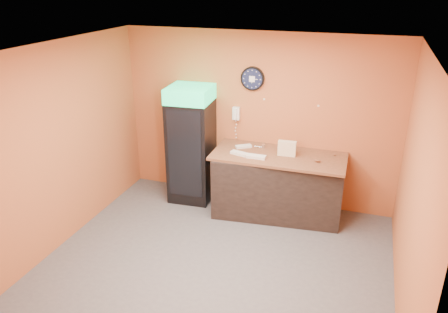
% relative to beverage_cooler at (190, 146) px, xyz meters
% --- Properties ---
extents(floor, '(4.50, 4.50, 0.00)m').
position_rel_beverage_cooler_xyz_m(floor, '(1.03, -1.61, -0.95)').
color(floor, '#47474C').
rests_on(floor, ground).
extents(back_wall, '(4.50, 0.02, 2.80)m').
position_rel_beverage_cooler_xyz_m(back_wall, '(1.03, 0.39, 0.45)').
color(back_wall, '#B15C31').
rests_on(back_wall, floor).
extents(left_wall, '(0.02, 4.00, 2.80)m').
position_rel_beverage_cooler_xyz_m(left_wall, '(-1.22, -1.61, 0.45)').
color(left_wall, '#B15C31').
rests_on(left_wall, floor).
extents(right_wall, '(0.02, 4.00, 2.80)m').
position_rel_beverage_cooler_xyz_m(right_wall, '(3.28, -1.61, 0.45)').
color(right_wall, '#B15C31').
rests_on(right_wall, floor).
extents(ceiling, '(4.50, 4.00, 0.02)m').
position_rel_beverage_cooler_xyz_m(ceiling, '(1.03, -1.61, 1.85)').
color(ceiling, white).
rests_on(ceiling, back_wall).
extents(beverage_cooler, '(0.73, 0.74, 1.95)m').
position_rel_beverage_cooler_xyz_m(beverage_cooler, '(0.00, 0.00, 0.00)').
color(beverage_cooler, black).
rests_on(beverage_cooler, floor).
extents(prep_counter, '(2.03, 1.07, 0.98)m').
position_rel_beverage_cooler_xyz_m(prep_counter, '(1.49, -0.04, -0.46)').
color(prep_counter, black).
rests_on(prep_counter, floor).
extents(wall_clock, '(0.38, 0.06, 0.38)m').
position_rel_beverage_cooler_xyz_m(wall_clock, '(0.93, 0.36, 1.12)').
color(wall_clock, black).
rests_on(wall_clock, back_wall).
extents(wall_phone, '(0.12, 0.10, 0.21)m').
position_rel_beverage_cooler_xyz_m(wall_phone, '(0.68, 0.34, 0.53)').
color(wall_phone, white).
rests_on(wall_phone, back_wall).
extents(butcher_paper, '(2.05, 0.98, 0.04)m').
position_rel_beverage_cooler_xyz_m(butcher_paper, '(1.49, -0.04, 0.05)').
color(butcher_paper, brown).
rests_on(butcher_paper, prep_counter).
extents(sub_roll_stack, '(0.28, 0.11, 0.23)m').
position_rel_beverage_cooler_xyz_m(sub_roll_stack, '(1.61, -0.04, 0.18)').
color(sub_roll_stack, beige).
rests_on(sub_roll_stack, butcher_paper).
extents(wrapped_sandwich_left, '(0.29, 0.18, 0.04)m').
position_rel_beverage_cooler_xyz_m(wrapped_sandwich_left, '(0.91, -0.23, 0.09)').
color(wrapped_sandwich_left, silver).
rests_on(wrapped_sandwich_left, butcher_paper).
extents(wrapped_sandwich_mid, '(0.30, 0.12, 0.04)m').
position_rel_beverage_cooler_xyz_m(wrapped_sandwich_mid, '(1.19, -0.28, 0.09)').
color(wrapped_sandwich_mid, silver).
rests_on(wrapped_sandwich_mid, butcher_paper).
extents(wrapped_sandwich_right, '(0.27, 0.23, 0.04)m').
position_rel_beverage_cooler_xyz_m(wrapped_sandwich_right, '(0.89, 0.07, 0.08)').
color(wrapped_sandwich_right, silver).
rests_on(wrapped_sandwich_right, butcher_paper).
extents(kitchen_tool, '(0.06, 0.06, 0.06)m').
position_rel_beverage_cooler_xyz_m(kitchen_tool, '(1.19, 0.16, 0.09)').
color(kitchen_tool, silver).
rests_on(kitchen_tool, butcher_paper).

